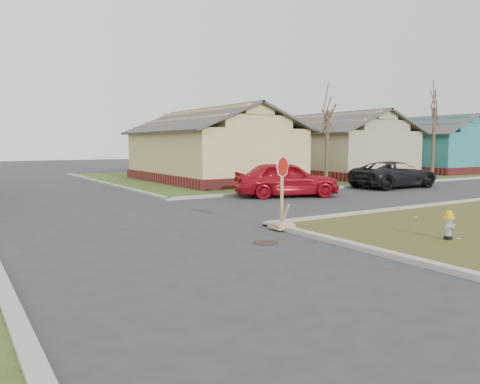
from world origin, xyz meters
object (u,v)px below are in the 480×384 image
stop_sign (282,213)px  dark_pickup (394,174)px  red_sedan (286,179)px  fire_hydrant (449,223)px

stop_sign → dark_pickup: size_ratio=0.39×
stop_sign → red_sedan: (5.13, 6.41, 0.31)m
fire_hydrant → dark_pickup: 14.36m
stop_sign → dark_pickup: (12.75, 6.70, 0.23)m
fire_hydrant → red_sedan: bearing=58.0°
fire_hydrant → stop_sign: bearing=109.6°
fire_hydrant → red_sedan: 10.15m
red_sedan → dark_pickup: red_sedan is taller
stop_sign → fire_hydrant: bearing=-51.2°
dark_pickup → stop_sign: bearing=118.4°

